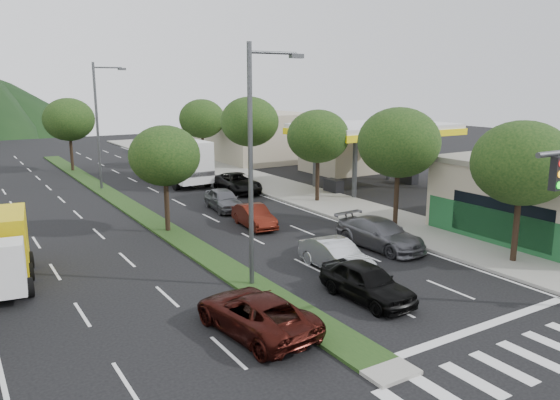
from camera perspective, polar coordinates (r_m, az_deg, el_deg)
ground at (r=17.53m, az=10.38°, el=-16.80°), size 160.00×160.00×0.00m
sidewalk_right at (r=43.71m, az=0.61°, el=1.12°), size 5.00×90.00×0.15m
median at (r=41.45m, az=-16.45°, el=-0.01°), size 1.60×56.00×0.12m
crosswalk at (r=16.32m, az=15.36°, el=-19.39°), size 19.00×2.20×0.01m
storefront_right at (r=33.92m, az=26.53°, el=-0.08°), size 9.00×10.00×4.00m
gas_canopy at (r=44.60m, az=9.85°, el=7.10°), size 12.20×8.20×5.25m
bldg_right_far at (r=63.12m, az=-3.30°, el=6.82°), size 10.00×16.00×5.20m
tree_r_a at (r=27.41m, az=23.96°, el=3.54°), size 4.60×4.60×6.63m
tree_r_b at (r=32.52m, az=12.30°, el=5.88°), size 4.80×4.80×6.94m
tree_r_c at (r=38.66m, az=3.99°, el=6.65°), size 4.40×4.40×6.48m
tree_r_d at (r=47.08m, az=-3.20°, el=8.16°), size 5.00×5.00×7.17m
tree_r_e at (r=56.06m, az=-8.16°, el=8.40°), size 4.60×4.60×6.71m
tree_med_near at (r=31.31m, az=-11.96°, el=4.54°), size 4.00×4.00×6.02m
tree_med_far at (r=56.31m, az=-21.20°, el=7.84°), size 4.80×4.80×6.94m
streetlight_near at (r=22.19m, az=-2.64°, el=4.77°), size 2.60×0.25×10.00m
streetlight_mid at (r=45.58m, az=-18.33°, el=7.95°), size 2.60×0.25×10.00m
sedan_silver at (r=25.13m, az=5.87°, el=-5.82°), size 1.66×4.35×1.42m
suv_maroon at (r=19.09m, az=-2.61°, el=-11.71°), size 2.91×5.33×1.42m
car_queue_a at (r=22.00m, az=9.07°, el=-8.45°), size 1.88×4.43×1.49m
car_queue_b at (r=28.84m, az=10.42°, el=-3.48°), size 2.50×5.37×1.52m
car_queue_c at (r=32.48m, az=-2.72°, el=-1.70°), size 1.82×4.16×1.33m
car_queue_d at (r=42.98m, az=-4.45°, el=1.80°), size 2.94×5.55×1.49m
car_queue_e at (r=36.99m, az=-5.91°, el=0.06°), size 2.18×4.43×1.45m
box_truck at (r=26.18m, az=-27.14°, el=-4.83°), size 2.94×6.17×2.93m
motorhome at (r=48.05m, az=-11.05°, el=4.26°), size 3.43×10.01×3.80m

